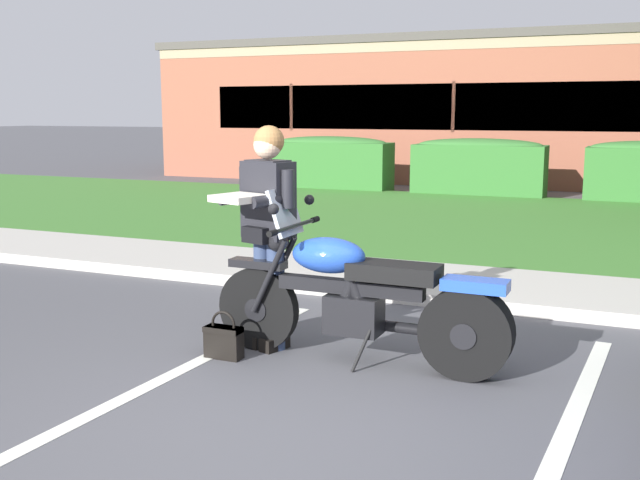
# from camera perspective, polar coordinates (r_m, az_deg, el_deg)

# --- Properties ---
(ground_plane) EXTENTS (140.00, 140.00, 0.00)m
(ground_plane) POSITION_cam_1_polar(r_m,az_deg,el_deg) (4.45, -0.58, -14.18)
(ground_plane) COLOR #4C4C51
(curb_strip) EXTENTS (60.00, 0.20, 0.12)m
(curb_strip) POSITION_cam_1_polar(r_m,az_deg,el_deg) (7.15, 9.20, -4.49)
(curb_strip) COLOR #B7B2A8
(curb_strip) RESTS_ON ground
(concrete_walk) EXTENTS (60.00, 1.50, 0.08)m
(concrete_walk) POSITION_cam_1_polar(r_m,az_deg,el_deg) (7.96, 10.69, -3.22)
(concrete_walk) COLOR #B7B2A8
(concrete_walk) RESTS_ON ground
(grass_lawn) EXTENTS (60.00, 7.56, 0.06)m
(grass_lawn) POSITION_cam_1_polar(r_m,az_deg,el_deg) (12.35, 15.27, 1.16)
(grass_lawn) COLOR #3D752D
(grass_lawn) RESTS_ON ground
(stall_stripe_0) EXTENTS (0.39, 4.40, 0.01)m
(stall_stripe_0) POSITION_cam_1_polar(r_m,az_deg,el_deg) (5.21, -12.83, -10.74)
(stall_stripe_0) COLOR silver
(stall_stripe_0) RESTS_ON ground
(stall_stripe_1) EXTENTS (0.39, 4.40, 0.01)m
(stall_stripe_1) POSITION_cam_1_polar(r_m,az_deg,el_deg) (4.33, 17.62, -15.33)
(stall_stripe_1) COLOR silver
(stall_stripe_1) RESTS_ON ground
(motorcycle) EXTENTS (2.24, 0.82, 1.26)m
(motorcycle) POSITION_cam_1_polar(r_m,az_deg,el_deg) (5.37, 3.61, -4.45)
(motorcycle) COLOR black
(motorcycle) RESTS_ON ground
(rider_person) EXTENTS (0.55, 0.65, 1.70)m
(rider_person) POSITION_cam_1_polar(r_m,az_deg,el_deg) (5.64, -4.10, 1.60)
(rider_person) COLOR black
(rider_person) RESTS_ON ground
(handbag) EXTENTS (0.28, 0.13, 0.36)m
(handbag) POSITION_cam_1_polar(r_m,az_deg,el_deg) (5.62, -7.35, -7.50)
(handbag) COLOR black
(handbag) RESTS_ON ground
(hedge_left) EXTENTS (2.83, 0.90, 1.24)m
(hedge_left) POSITION_cam_1_polar(r_m,az_deg,el_deg) (17.45, 0.81, 5.98)
(hedge_left) COLOR #336B2D
(hedge_left) RESTS_ON ground
(hedge_center_left) EXTENTS (2.79, 0.90, 1.24)m
(hedge_center_left) POSITION_cam_1_polar(r_m,az_deg,el_deg) (16.46, 12.00, 5.54)
(hedge_center_left) COLOR #336B2D
(hedge_center_left) RESTS_ON ground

